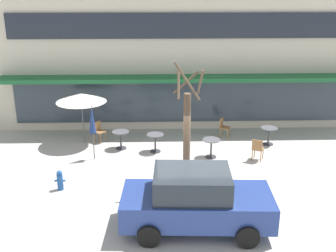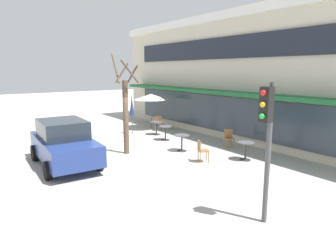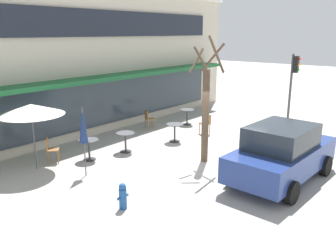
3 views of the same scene
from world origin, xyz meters
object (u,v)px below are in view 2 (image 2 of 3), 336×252
cafe_table_mid_patio (156,126)px  cafe_table_streetside (246,148)px  patio_umbrella_green_folded (151,97)px  cafe_chair_1 (229,137)px  parked_sedan (64,143)px  traffic_light_pole (267,131)px  cafe_table_by_tree (182,140)px  fire_hydrant (85,131)px  cafe_chair_2 (158,122)px  cafe_chair_0 (202,149)px  cafe_table_near_wall (165,131)px  street_tree (126,111)px  patio_umbrella_cream_folded (132,106)px

cafe_table_mid_patio → cafe_table_streetside: bearing=2.5°
cafe_table_streetside → patio_umbrella_green_folded: 8.06m
cafe_chair_1 → parked_sedan: (-1.92, -7.16, 0.35)m
cafe_table_mid_patio → traffic_light_pole: 10.66m
cafe_table_by_tree → fire_hydrant: bearing=-154.8°
cafe_chair_2 → cafe_chair_0: bearing=-18.9°
cafe_table_streetside → patio_umbrella_green_folded: patio_umbrella_green_folded is taller
cafe_chair_0 → parked_sedan: size_ratio=0.21×
cafe_chair_2 → traffic_light_pole: 11.88m
cafe_table_near_wall → patio_umbrella_green_folded: bearing=160.7°
cafe_table_streetside → street_tree: street_tree is taller
cafe_table_near_wall → patio_umbrella_cream_folded: 2.73m
patio_umbrella_green_folded → patio_umbrella_cream_folded: bearing=-68.8°
cafe_table_by_tree → street_tree: bearing=-117.1°
patio_umbrella_green_folded → cafe_table_streetside: bearing=-3.2°
cafe_table_near_wall → patio_umbrella_cream_folded: (-2.40, -0.66, 1.11)m
cafe_chair_2 → fire_hydrant: 4.44m
traffic_light_pole → patio_umbrella_green_folded: bearing=160.1°
cafe_chair_1 → fire_hydrant: cafe_chair_1 is taller
patio_umbrella_green_folded → street_tree: size_ratio=0.51×
patio_umbrella_cream_folded → cafe_table_mid_patio: bearing=46.6°
cafe_table_streetside → parked_sedan: bearing=-120.7°
patio_umbrella_cream_folded → cafe_chair_1: patio_umbrella_cream_folded is taller
cafe_table_near_wall → cafe_table_streetside: bearing=7.6°
patio_umbrella_green_folded → fire_hydrant: (-0.12, -4.26, -1.67)m
patio_umbrella_green_folded → street_tree: 5.72m
cafe_table_by_tree → cafe_chair_2: 4.99m
cafe_table_mid_patio → street_tree: 4.31m
patio_umbrella_cream_folded → cafe_chair_1: bearing=22.2°
street_tree → patio_umbrella_green_folded: bearing=136.4°
cafe_table_mid_patio → parked_sedan: bearing=-66.8°
cafe_table_near_wall → traffic_light_pole: bearing=-20.1°
cafe_table_streetside → patio_umbrella_cream_folded: size_ratio=0.35×
street_tree → cafe_table_near_wall: bearing=110.4°
cafe_table_mid_patio → parked_sedan: parked_sedan is taller
cafe_chair_1 → parked_sedan: 7.42m
patio_umbrella_cream_folded → parked_sedan: bearing=-54.5°
traffic_light_pole → street_tree: bearing=178.1°
street_tree → cafe_table_mid_patio: bearing=127.7°
street_tree → cafe_chair_1: bearing=66.0°
cafe_table_near_wall → cafe_chair_0: 4.09m
traffic_light_pole → fire_hydrant: 11.85m
cafe_table_near_wall → cafe_chair_1: cafe_chair_1 is taller
cafe_table_streetside → cafe_chair_0: cafe_chair_0 is taller
cafe_chair_1 → fire_hydrant: (-6.24, -4.74, -0.17)m
cafe_chair_2 → street_tree: (3.51, -4.05, 1.37)m
cafe_table_near_wall → cafe_chair_1: 3.41m
cafe_table_mid_patio → cafe_chair_1: (4.47, 1.19, 0.01)m
cafe_table_by_tree → cafe_chair_0: bearing=-11.9°
patio_umbrella_green_folded → street_tree: bearing=-43.6°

